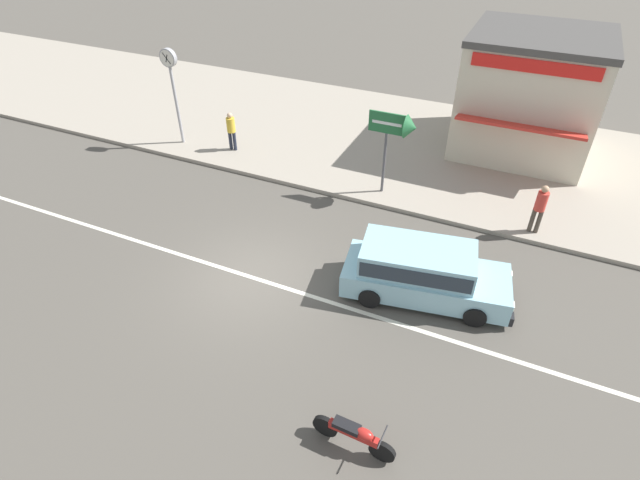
% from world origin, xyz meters
% --- Properties ---
extents(ground_plane, '(160.00, 160.00, 0.00)m').
position_xyz_m(ground_plane, '(0.00, 0.00, 0.00)').
color(ground_plane, '#544F47').
extents(lane_centre_stripe, '(50.40, 0.14, 0.01)m').
position_xyz_m(lane_centre_stripe, '(0.00, 0.00, 0.00)').
color(lane_centre_stripe, silver).
rests_on(lane_centre_stripe, ground).
extents(kerb_strip, '(68.00, 10.00, 0.15)m').
position_xyz_m(kerb_strip, '(0.00, 10.05, 0.07)').
color(kerb_strip, '#9E9384').
rests_on(kerb_strip, ground).
extents(minivan_pale_blue_2, '(4.80, 2.50, 1.56)m').
position_xyz_m(minivan_pale_blue_2, '(4.65, 1.37, 0.84)').
color(minivan_pale_blue_2, '#93C6D6').
rests_on(minivan_pale_blue_2, ground).
extents(motorcycle_2, '(1.83, 0.56, 0.80)m').
position_xyz_m(motorcycle_2, '(4.66, -3.71, 0.42)').
color(motorcycle_2, black).
rests_on(motorcycle_2, ground).
extents(street_clock, '(0.71, 0.22, 3.90)m').
position_xyz_m(street_clock, '(-7.00, 6.19, 3.09)').
color(street_clock, '#9E9EA3').
rests_on(street_clock, kerb_strip).
extents(arrow_signboard, '(1.64, 0.79, 3.04)m').
position_xyz_m(arrow_signboard, '(2.60, 5.88, 2.69)').
color(arrow_signboard, '#4C4C51').
rests_on(arrow_signboard, kerb_strip).
extents(pedestrian_near_clock, '(0.34, 0.34, 1.71)m').
position_xyz_m(pedestrian_near_clock, '(7.25, 5.56, 1.15)').
color(pedestrian_near_clock, '#4C4238').
rests_on(pedestrian_near_clock, kerb_strip).
extents(pedestrian_mid_kerb, '(0.34, 0.34, 1.60)m').
position_xyz_m(pedestrian_mid_kerb, '(-4.68, 6.49, 1.08)').
color(pedestrian_mid_kerb, '#232838').
rests_on(pedestrian_mid_kerb, kerb_strip).
extents(shopfront_corner_warung, '(5.05, 5.63, 4.61)m').
position_xyz_m(shopfront_corner_warung, '(6.00, 11.57, 2.46)').
color(shopfront_corner_warung, beige).
rests_on(shopfront_corner_warung, kerb_strip).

